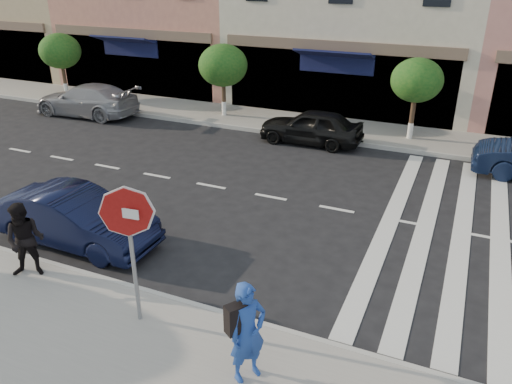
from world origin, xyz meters
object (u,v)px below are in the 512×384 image
(stop_sign, at_px, (129,227))
(photographer, at_px, (248,332))
(walker, at_px, (25,240))
(car_far_mid, at_px, (311,127))
(car_near_mid, at_px, (76,218))
(car_far_left, at_px, (87,100))

(stop_sign, relative_size, photographer, 1.56)
(walker, bearing_deg, stop_sign, -32.80)
(photographer, relative_size, walker, 1.05)
(walker, xyz_separation_m, car_far_mid, (2.71, 11.10, -0.33))
(car_near_mid, bearing_deg, car_far_left, 40.15)
(walker, xyz_separation_m, car_far_left, (-7.72, 10.73, -0.29))
(photographer, relative_size, car_near_mid, 0.43)
(photographer, bearing_deg, walker, 115.45)
(photographer, bearing_deg, car_near_mid, 100.33)
(car_near_mid, bearing_deg, photographer, -112.70)
(stop_sign, height_order, car_near_mid, stop_sign)
(car_far_left, height_order, car_far_mid, car_far_left)
(walker, bearing_deg, car_near_mid, 69.67)
(photographer, xyz_separation_m, car_near_mid, (-5.69, 2.44, -0.35))
(car_far_mid, bearing_deg, photographer, 13.05)
(photographer, distance_m, car_far_mid, 12.21)
(stop_sign, height_order, walker, stop_sign)
(car_far_mid, bearing_deg, car_far_left, -88.13)
(car_far_left, distance_m, car_far_mid, 10.43)
(car_near_mid, bearing_deg, stop_sign, -121.02)
(car_near_mid, relative_size, car_far_left, 0.86)
(photographer, xyz_separation_m, car_far_left, (-13.21, 11.51, -0.33))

